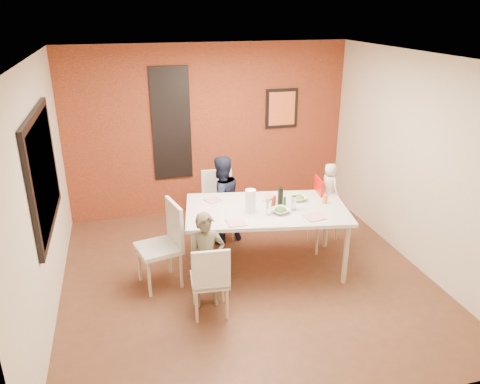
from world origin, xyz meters
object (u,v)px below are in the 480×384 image
object	(u,v)px
chair_near	(210,278)
high_chair	(326,206)
chair_left	(166,240)
paper_towel_roll	(250,201)
dining_table	(266,213)
child_near	(207,261)
toddler	(329,186)
wine_bottle	(280,198)
child_far	(221,200)
chair_far	(218,200)

from	to	relation	value
chair_near	high_chair	size ratio (longest dim) A/B	0.84
chair_left	paper_towel_roll	distance (m)	1.13
dining_table	child_near	bearing A→B (deg)	-144.85
high_chair	toddler	size ratio (longest dim) A/B	1.65
child_near	wine_bottle	xyz separation A→B (m)	(1.07, 0.61, 0.40)
chair_near	child_far	bearing A→B (deg)	-101.36
child_far	child_near	bearing A→B (deg)	54.12
dining_table	chair_left	xyz separation A→B (m)	(-1.29, -0.06, -0.18)
child_near	wine_bottle	bearing A→B (deg)	33.31
dining_table	chair_far	size ratio (longest dim) A/B	2.24
dining_table	chair_near	xyz separation A→B (m)	(-0.90, -0.87, -0.28)
wine_bottle	paper_towel_roll	distance (m)	0.40
chair_far	paper_towel_roll	xyz separation A→B (m)	(0.17, -1.16, 0.44)
toddler	dining_table	bearing A→B (deg)	93.14
chair_left	child_near	xyz separation A→B (m)	(0.39, -0.57, -0.02)
chair_near	high_chair	world-z (taller)	high_chair
chair_far	child_near	xyz separation A→B (m)	(-0.50, -1.73, 0.03)
wine_bottle	toddler	bearing A→B (deg)	21.05
high_chair	child_near	distance (m)	2.07
high_chair	chair_left	bearing A→B (deg)	106.67
wine_bottle	paper_towel_roll	bearing A→B (deg)	-175.35
wine_bottle	paper_towel_roll	xyz separation A→B (m)	(-0.40, -0.03, 0.01)
chair_left	toddler	world-z (taller)	toddler
child_near	child_far	world-z (taller)	child_far
chair_near	chair_far	world-z (taller)	chair_far
chair_near	paper_towel_roll	bearing A→B (deg)	-124.88
toddler	child_far	bearing A→B (deg)	54.65
child_near	child_far	size ratio (longest dim) A/B	0.88
paper_towel_roll	wine_bottle	bearing A→B (deg)	4.65
child_far	wine_bottle	distance (m)	1.10
chair_far	high_chair	bearing A→B (deg)	-25.66
dining_table	paper_towel_roll	size ratio (longest dim) A/B	7.52
child_far	chair_near	bearing A→B (deg)	56.32
toddler	paper_towel_roll	size ratio (longest dim) A/B	2.19
dining_table	child_far	size ratio (longest dim) A/B	1.69
chair_far	high_chair	distance (m)	1.58
child_near	toddler	world-z (taller)	toddler
dining_table	paper_towel_roll	xyz separation A→B (m)	(-0.23, -0.06, 0.22)
chair_left	child_far	world-z (taller)	child_far
dining_table	child_near	distance (m)	1.11
chair_near	child_near	bearing A→B (deg)	-86.74
dining_table	chair_far	world-z (taller)	chair_far
toddler	wine_bottle	size ratio (longest dim) A/B	2.38
dining_table	paper_towel_roll	distance (m)	0.32
dining_table	child_near	size ratio (longest dim) A/B	1.91
chair_near	toddler	size ratio (longest dim) A/B	1.38
dining_table	child_near	xyz separation A→B (m)	(-0.90, -0.63, -0.20)
wine_bottle	child_near	bearing A→B (deg)	-150.43
paper_towel_roll	toddler	bearing A→B (deg)	15.90
chair_far	wine_bottle	size ratio (longest dim) A/B	3.65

